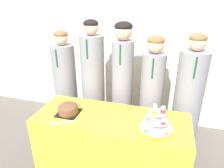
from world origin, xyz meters
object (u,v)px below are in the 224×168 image
Objects in this scene: round_cake at (68,109)px; student_3 at (151,99)px; student_4 at (187,103)px; student_2 at (122,89)px; cake_knife at (59,123)px; student_1 at (93,87)px; cupcake_stand at (157,120)px; student_0 at (66,89)px.

student_3 reaches higher than round_cake.
student_4 reaches higher than round_cake.
student_3 is (0.36, -0.00, -0.08)m from student_2.
student_1 is (0.05, 0.78, 0.03)m from cake_knife.
student_1 is (-0.84, 0.65, -0.08)m from cupcake_stand.
student_0 reaches higher than student_3.
student_3 is 0.97× the size of student_4.
round_cake is at bearing -59.71° from student_0.
student_2 is (0.42, 0.78, 0.06)m from cake_knife.
student_0 is 0.91× the size of student_1.
round_cake is 0.15× the size of student_4.
cake_knife is (-0.01, -0.18, -0.06)m from round_cake.
student_1 reaches higher than student_4.
cake_knife is 0.86m from student_0.
student_2 is (0.42, 0.60, 0.00)m from round_cake.
cupcake_stand reaches higher than round_cake.
student_0 reaches higher than cake_knife.
student_4 reaches higher than cake_knife.
student_3 is (0.78, 0.78, -0.02)m from cake_knife.
cake_knife is 0.17× the size of student_3.
student_1 is 1.07× the size of student_4.
student_0 is at bearing 180.00° from student_3.
student_4 is (0.41, 0.00, 0.00)m from student_3.
student_1 reaches higher than student_0.
student_0 reaches higher than round_cake.
student_0 is 0.92× the size of student_2.
student_2 reaches higher than student_4.
student_1 is at bearing 142.06° from cupcake_stand.
student_2 is at bearing 125.22° from cupcake_stand.
cupcake_stand is (0.88, 0.13, 0.11)m from cake_knife.
cupcake_stand is at bearing -54.78° from student_2.
student_1 is at bearing 180.00° from student_4.
student_3 is 0.41m from student_4.
round_cake is 0.98m from student_3.
student_4 is (1.18, 0.60, -0.08)m from round_cake.
round_cake is 0.14× the size of student_1.
student_1 reaches higher than round_cake.
student_0 is at bearing 83.76° from cake_knife.
student_0 is 1.01× the size of student_3.
cake_knife is at bearing -66.31° from student_0.
student_1 reaches higher than student_3.
cupcake_stand is 0.73m from student_4.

